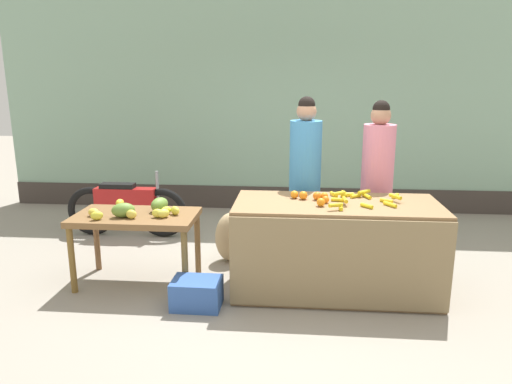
{
  "coord_description": "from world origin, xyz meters",
  "views": [
    {
      "loc": [
        0.09,
        -4.3,
        2.01
      ],
      "look_at": [
        -0.29,
        0.15,
        0.93
      ],
      "focal_mm": 32.82,
      "sensor_mm": 36.0,
      "label": 1
    }
  ],
  "objects_px": {
    "vendor_woman_blue_shirt": "(305,182)",
    "produce_sack": "(231,237)",
    "parked_motorcycle": "(126,206)",
    "produce_crate": "(197,293)",
    "vendor_woman_pink_shirt": "(377,184)"
  },
  "relations": [
    {
      "from": "vendor_woman_pink_shirt",
      "to": "produce_sack",
      "type": "distance_m",
      "value": 1.71
    },
    {
      "from": "vendor_woman_blue_shirt",
      "to": "produce_crate",
      "type": "xyz_separation_m",
      "value": [
        -0.97,
        -1.15,
        -0.8
      ]
    },
    {
      "from": "produce_crate",
      "to": "vendor_woman_blue_shirt",
      "type": "bearing_deg",
      "value": 49.88
    },
    {
      "from": "vendor_woman_pink_shirt",
      "to": "parked_motorcycle",
      "type": "height_order",
      "value": "vendor_woman_pink_shirt"
    },
    {
      "from": "vendor_woman_pink_shirt",
      "to": "parked_motorcycle",
      "type": "bearing_deg",
      "value": 167.42
    },
    {
      "from": "parked_motorcycle",
      "to": "produce_crate",
      "type": "bearing_deg",
      "value": -54.86
    },
    {
      "from": "vendor_woman_pink_shirt",
      "to": "produce_crate",
      "type": "xyz_separation_m",
      "value": [
        -1.74,
        -1.2,
        -0.78
      ]
    },
    {
      "from": "produce_crate",
      "to": "produce_sack",
      "type": "distance_m",
      "value": 1.15
    },
    {
      "from": "produce_crate",
      "to": "produce_sack",
      "type": "height_order",
      "value": "produce_sack"
    },
    {
      "from": "parked_motorcycle",
      "to": "produce_sack",
      "type": "bearing_deg",
      "value": -26.85
    },
    {
      "from": "vendor_woman_blue_shirt",
      "to": "parked_motorcycle",
      "type": "bearing_deg",
      "value": 162.33
    },
    {
      "from": "vendor_woman_blue_shirt",
      "to": "produce_crate",
      "type": "height_order",
      "value": "vendor_woman_blue_shirt"
    },
    {
      "from": "vendor_woman_blue_shirt",
      "to": "produce_sack",
      "type": "relative_size",
      "value": 3.27
    },
    {
      "from": "vendor_woman_blue_shirt",
      "to": "parked_motorcycle",
      "type": "height_order",
      "value": "vendor_woman_blue_shirt"
    },
    {
      "from": "vendor_woman_blue_shirt",
      "to": "parked_motorcycle",
      "type": "distance_m",
      "value": 2.46
    }
  ]
}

